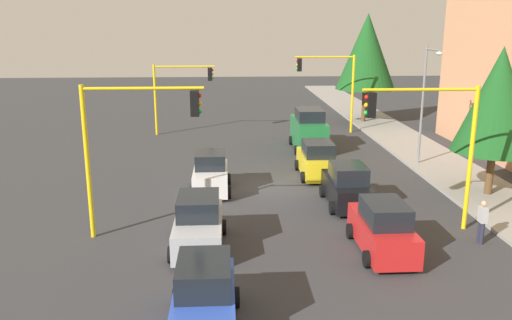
{
  "coord_description": "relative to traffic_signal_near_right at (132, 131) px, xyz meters",
  "views": [
    {
      "loc": [
        25.67,
        -2.18,
        8.11
      ],
      "look_at": [
        -1.12,
        -0.65,
        1.2
      ],
      "focal_mm": 36.82,
      "sensor_mm": 36.0,
      "label": 1
    }
  ],
  "objects": [
    {
      "name": "traffic_signal_far_right",
      "position": [
        -20.0,
        0.11,
        -0.46
      ],
      "size": [
        0.36,
        4.59,
        5.28
      ],
      "color": "yellow",
      "rests_on": "ground"
    },
    {
      "name": "car_black",
      "position": [
        -3.12,
        9.06,
        -3.32
      ],
      "size": [
        3.92,
        1.99,
        1.98
      ],
      "color": "black",
      "rests_on": "ground"
    },
    {
      "name": "pedestrian_crossing",
      "position": [
        1.47,
        13.22,
        -3.31
      ],
      "size": [
        0.4,
        0.24,
        1.7
      ],
      "color": "#262638",
      "rests_on": "ground"
    },
    {
      "name": "car_yellow",
      "position": [
        -8.01,
        8.53,
        -3.32
      ],
      "size": [
        4.01,
        2.08,
        1.98
      ],
      "color": "yellow",
      "rests_on": "ground"
    },
    {
      "name": "traffic_signal_near_right",
      "position": [
        0.0,
        0.0,
        0.0
      ],
      "size": [
        0.36,
        4.59,
        5.99
      ],
      "color": "yellow",
      "rests_on": "ground"
    },
    {
      "name": "tree_roadside_far",
      "position": [
        -24.0,
        15.24,
        1.76
      ],
      "size": [
        4.95,
        4.95,
        9.08
      ],
      "color": "brown",
      "rests_on": "ground"
    },
    {
      "name": "lane_arrow_near",
      "position": [
        5.51,
        2.74,
        -4.22
      ],
      "size": [
        2.4,
        1.1,
        1.1
      ],
      "color": "silver",
      "rests_on": "ground"
    },
    {
      "name": "ground_plane",
      "position": [
        -6.0,
        5.74,
        -4.22
      ],
      "size": [
        120.0,
        120.0,
        0.0
      ],
      "primitive_type": "plane",
      "color": "#353538"
    },
    {
      "name": "traffic_signal_far_left",
      "position": [
        -20.0,
        11.48,
        -0.03
      ],
      "size": [
        0.36,
        4.59,
        5.95
      ],
      "color": "yellow",
      "rests_on": "ground"
    },
    {
      "name": "traffic_signal_near_left",
      "position": [
        0.0,
        11.47,
        -0.08
      ],
      "size": [
        0.36,
        4.59,
        5.87
      ],
      "color": "yellow",
      "rests_on": "ground"
    },
    {
      "name": "street_lamp_curbside",
      "position": [
        -9.61,
        14.94,
        0.13
      ],
      "size": [
        2.15,
        0.28,
        7.0
      ],
      "color": "slate",
      "rests_on": "ground"
    },
    {
      "name": "sidewalk_kerb",
      "position": [
        -11.0,
        16.24,
        -4.15
      ],
      "size": [
        80.0,
        4.0,
        0.15
      ],
      "primitive_type": "cube",
      "color": "gray",
      "rests_on": "ground"
    },
    {
      "name": "delivery_van_green",
      "position": [
        -14.47,
        9.04,
        -2.94
      ],
      "size": [
        4.8,
        2.22,
        2.77
      ],
      "color": "#1E7238",
      "rests_on": "ground"
    },
    {
      "name": "car_silver",
      "position": [
        1.23,
        2.47,
        -3.32
      ],
      "size": [
        4.05,
        2.05,
        1.98
      ],
      "color": "#B2B5BA",
      "rests_on": "ground"
    },
    {
      "name": "car_white",
      "position": [
        -5.61,
        2.74,
        -3.33
      ],
      "size": [
        3.67,
        1.99,
        1.98
      ],
      "color": "white",
      "rests_on": "ground"
    },
    {
      "name": "car_red",
      "position": [
        2.06,
        9.21,
        -3.32
      ],
      "size": [
        4.09,
        1.94,
        1.98
      ],
      "color": "red",
      "rests_on": "ground"
    },
    {
      "name": "car_blue",
      "position": [
        6.82,
        2.9,
        -3.32
      ],
      "size": [
        4.0,
        1.96,
        1.98
      ],
      "color": "blue",
      "rests_on": "ground"
    },
    {
      "name": "tree_roadside_near",
      "position": [
        -4.0,
        16.24,
        0.49
      ],
      "size": [
        3.94,
        3.94,
        7.2
      ],
      "color": "brown",
      "rests_on": "ground"
    }
  ]
}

